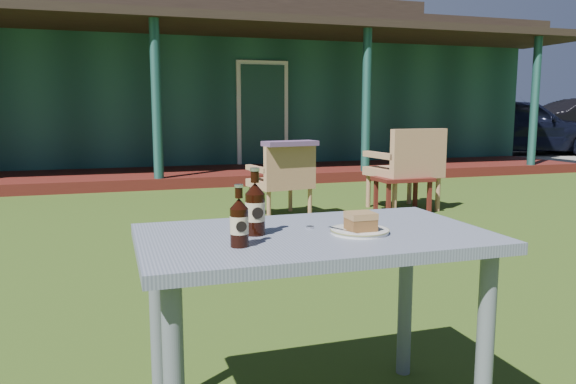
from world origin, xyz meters
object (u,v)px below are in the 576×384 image
object	(u,v)px
side_table	(403,182)
cola_bottle_far	(239,222)
car_near	(516,126)
armchair_right	(408,165)
cake_slice	(361,221)
cafe_table	(314,261)
cola_bottle_near	(255,208)
armchair_left	(283,177)
plate	(360,231)

from	to	relation	value
side_table	cola_bottle_far	bearing A→B (deg)	-125.42
car_near	armchair_right	xyz separation A→B (m)	(-6.54, -6.13, -0.20)
cake_slice	side_table	size ratio (longest dim) A/B	0.15
cafe_table	cola_bottle_near	xyz separation A→B (m)	(-0.20, 0.03, 0.19)
cola_bottle_far	side_table	distance (m)	4.70
cola_bottle_near	cola_bottle_far	distance (m)	0.17
cake_slice	armchair_right	bearing A→B (deg)	58.25
cake_slice	side_table	bearing A→B (deg)	58.84
cafe_table	side_table	size ratio (longest dim) A/B	2.00
cola_bottle_near	armchair_right	world-z (taller)	cola_bottle_near
cola_bottle_near	side_table	distance (m)	4.53
car_near	side_table	world-z (taller)	car_near
cake_slice	armchair_left	size ratio (longest dim) A/B	0.12
plate	cake_slice	bearing A→B (deg)	-102.47
cafe_table	plate	distance (m)	0.19
cake_slice	side_table	xyz separation A→B (m)	(2.28, 3.76, -0.42)
side_table	cake_slice	bearing A→B (deg)	-121.16
car_near	armchair_left	world-z (taller)	car_near
armchair_left	plate	bearing A→B (deg)	-103.44
armchair_right	side_table	xyz separation A→B (m)	(-0.13, -0.12, -0.18)
cake_slice	side_table	distance (m)	4.42
cafe_table	cola_bottle_far	size ratio (longest dim) A/B	6.14
car_near	cola_bottle_near	xyz separation A→B (m)	(-9.28, -9.92, 0.09)
cafe_table	plate	world-z (taller)	plate
armchair_left	armchair_right	bearing A→B (deg)	-0.72
armchair_right	side_table	world-z (taller)	armchair_right
plate	armchair_left	xyz separation A→B (m)	(0.93, 3.88, -0.29)
cake_slice	armchair_left	distance (m)	4.02
cafe_table	side_table	world-z (taller)	cafe_table
cola_bottle_near	cola_bottle_far	world-z (taller)	cola_bottle_near
cola_bottle_near	armchair_right	distance (m)	4.68
cola_bottle_near	armchair_right	bearing A→B (deg)	54.00
armchair_left	cake_slice	bearing A→B (deg)	-103.44
cake_slice	cola_bottle_far	distance (m)	0.44
cola_bottle_near	cola_bottle_far	xyz separation A→B (m)	(-0.09, -0.15, -0.01)
cola_bottle_near	armchair_right	size ratio (longest dim) A/B	0.25
plate	cake_slice	size ratio (longest dim) A/B	2.22
cake_slice	cola_bottle_near	distance (m)	0.36
side_table	armchair_left	bearing A→B (deg)	174.22
cafe_table	armchair_left	xyz separation A→B (m)	(1.07, 3.83, -0.18)
plate	armchair_left	bearing A→B (deg)	76.56
cafe_table	plate	size ratio (longest dim) A/B	5.88
side_table	plate	bearing A→B (deg)	-121.22
armchair_right	side_table	distance (m)	0.25
armchair_left	car_near	bearing A→B (deg)	37.38
cola_bottle_near	side_table	world-z (taller)	cola_bottle_near
cola_bottle_near	cake_slice	bearing A→B (deg)	-16.01
plate	cola_bottle_near	bearing A→B (deg)	166.39
car_near	armchair_left	distance (m)	10.08
car_near	cola_bottle_far	distance (m)	13.75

